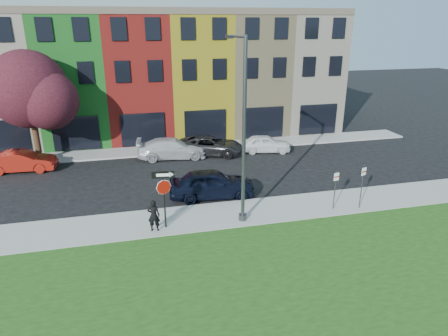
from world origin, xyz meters
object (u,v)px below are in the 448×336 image
object	(u,v)px
sedan_near	(212,184)
street_lamp	(243,133)
stop_sign	(164,188)
man	(154,215)

from	to	relation	value
sedan_near	street_lamp	bearing A→B (deg)	-160.09
sedan_near	street_lamp	world-z (taller)	street_lamp
street_lamp	sedan_near	bearing A→B (deg)	99.96
stop_sign	man	xyz separation A→B (m)	(-0.55, -0.19, -1.28)
stop_sign	man	world-z (taller)	stop_sign
stop_sign	street_lamp	size ratio (longest dim) A/B	0.33
stop_sign	street_lamp	distance (m)	4.51
sedan_near	man	bearing A→B (deg)	138.61
man	street_lamp	size ratio (longest dim) A/B	0.18
stop_sign	man	distance (m)	1.40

